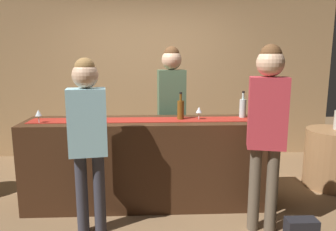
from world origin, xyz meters
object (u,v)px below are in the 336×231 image
wine_bottle_clear (243,108)px  bartender (172,100)px  wine_bottle_amber (181,109)px  customer_browsing (88,129)px  wine_bottle_green (257,109)px  customer_sipping (267,118)px  wine_glass_far_end (79,112)px  handbag (301,230)px  round_side_table (332,158)px  wine_glass_mid_counter (38,113)px  wine_glass_near_customer (199,110)px

wine_bottle_clear → bartender: size_ratio=0.17×
wine_bottle_amber → customer_browsing: bearing=-145.8°
wine_bottle_green → customer_sipping: 0.67m
bartender → wine_bottle_clear: bearing=142.3°
wine_bottle_clear → bartender: (-0.78, 0.49, 0.03)m
wine_bottle_green → wine_glass_far_end: wine_bottle_green is taller
wine_bottle_amber → bartender: bearing=96.8°
handbag → wine_bottle_green: bearing=101.0°
customer_sipping → handbag: (0.29, -0.22, -0.99)m
wine_bottle_clear → wine_bottle_amber: bearing=-173.7°
wine_bottle_amber → customer_sipping: bearing=-41.1°
wine_bottle_amber → customer_sipping: size_ratio=0.17×
wine_bottle_clear → wine_bottle_amber: 0.72m
wine_glass_far_end → bartender: 1.19m
customer_browsing → round_side_table: bearing=10.1°
wine_glass_mid_counter → round_side_table: wine_glass_mid_counter is taller
wine_bottle_green → round_side_table: (1.13, 0.37, -0.71)m
wine_glass_mid_counter → customer_browsing: bearing=-38.9°
wine_glass_near_customer → wine_glass_far_end: 1.29m
bartender → customer_sipping: 1.45m
wine_bottle_amber → round_side_table: (1.99, 0.38, -0.71)m
wine_bottle_clear → wine_glass_mid_counter: 2.21m
bartender → round_side_table: 2.19m
customer_browsing → round_side_table: customer_browsing is taller
wine_bottle_amber → round_side_table: size_ratio=0.41×
wine_bottle_green → bartender: bartender is taller
round_side_table → wine_bottle_amber: bearing=-169.1°
wine_bottle_clear → round_side_table: (1.28, 0.30, -0.71)m
handbag → round_side_table: bearing=52.4°
wine_bottle_green → customer_browsing: 1.86m
customer_sipping → bartender: bearing=137.3°
wine_glass_near_customer → bartender: bartender is taller
customer_sipping → customer_browsing: 1.63m
customer_browsing → handbag: customer_browsing is taller
bartender → handbag: (1.09, -1.43, -1.00)m
wine_glass_near_customer → bartender: (-0.27, 0.58, 0.04)m
wine_bottle_clear → wine_glass_far_end: wine_bottle_clear is taller
bartender → wine_bottle_amber: bearing=91.1°
wine_bottle_amber → wine_bottle_green: size_ratio=1.00×
wine_bottle_amber → wine_glass_near_customer: (0.20, -0.02, -0.01)m
customer_sipping → round_side_table: 1.78m
wine_bottle_green → handbag: bearing=-79.0°
wine_bottle_green → wine_glass_near_customer: size_ratio=2.10×
round_side_table → handbag: round_side_table is taller
customer_sipping → customer_browsing: size_ratio=1.07×
wine_glass_mid_counter → wine_glass_far_end: bearing=10.7°
wine_bottle_amber → customer_browsing: (-0.89, -0.61, -0.07)m
customer_sipping → wine_glass_mid_counter: bearing=-179.5°
customer_browsing → handbag: 2.14m
bartender → customer_browsing: size_ratio=1.08×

